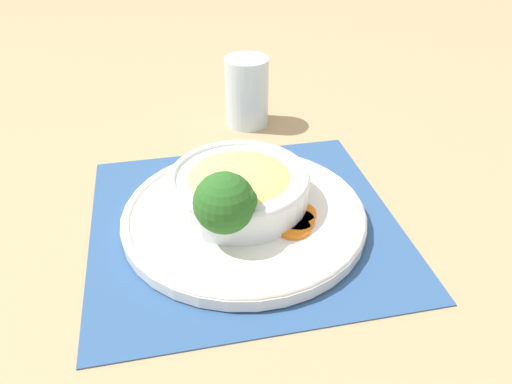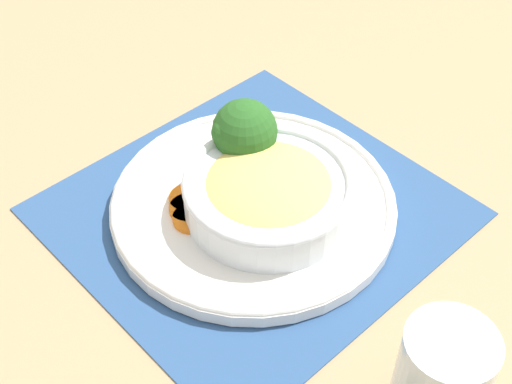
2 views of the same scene
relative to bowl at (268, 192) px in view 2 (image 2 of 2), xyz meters
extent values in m
plane|color=tan|center=(0.00, 0.02, -0.05)|extent=(4.00, 4.00, 0.00)
cube|color=#2D5184|center=(0.00, 0.02, -0.05)|extent=(0.45, 0.43, 0.00)
cylinder|color=white|center=(0.00, 0.02, -0.04)|extent=(0.33, 0.33, 0.02)
torus|color=white|center=(0.00, 0.02, -0.03)|extent=(0.33, 0.33, 0.01)
cylinder|color=silver|center=(0.00, 0.00, -0.01)|extent=(0.19, 0.19, 0.04)
torus|color=silver|center=(0.00, 0.00, 0.01)|extent=(0.19, 0.19, 0.01)
ellipsoid|color=#EAC66B|center=(0.00, 0.00, 0.00)|extent=(0.16, 0.16, 0.05)
cylinder|color=#759E51|center=(0.04, 0.07, -0.02)|extent=(0.02, 0.02, 0.03)
sphere|color=#286023|center=(0.04, 0.07, 0.03)|extent=(0.08, 0.08, 0.08)
sphere|color=#286023|center=(0.02, 0.08, 0.03)|extent=(0.03, 0.03, 0.03)
sphere|color=#286023|center=(0.06, 0.06, 0.03)|extent=(0.03, 0.03, 0.03)
cylinder|color=orange|center=(-0.05, 0.08, -0.03)|extent=(0.05, 0.05, 0.01)
cylinder|color=orange|center=(-0.06, 0.07, -0.03)|extent=(0.05, 0.05, 0.01)
cylinder|color=orange|center=(-0.07, 0.05, -0.03)|extent=(0.05, 0.05, 0.01)
cylinder|color=silver|center=(-0.09, -0.27, 0.01)|extent=(0.08, 0.08, 0.12)
camera|label=1|loc=(0.15, 0.54, 0.38)|focal=35.00mm
camera|label=2|loc=(-0.43, -0.36, 0.55)|focal=50.00mm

